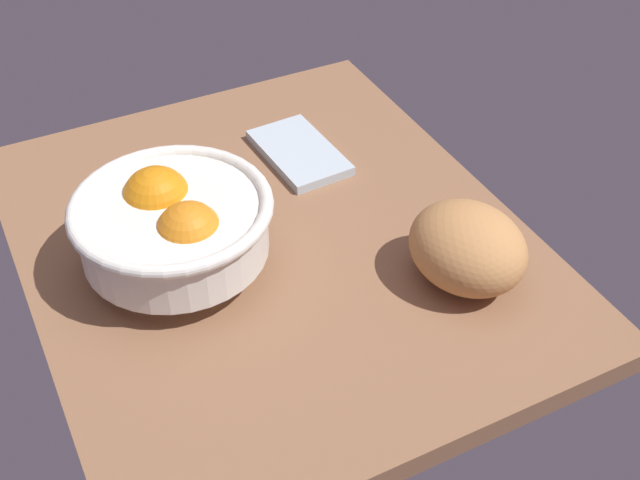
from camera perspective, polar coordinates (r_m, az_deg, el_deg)
The scene contains 4 objects.
ground_plane at distance 103.45cm, azimuth -3.25°, elevation -0.44°, with size 70.49×58.99×3.00cm, color #895E41.
fruit_bowl at distance 95.44cm, azimuth -10.11°, elevation 1.16°, with size 23.09×23.09×11.82cm.
bread_loaf at distance 95.22cm, azimuth 10.12°, elevation -0.51°, with size 14.31×12.33×9.44cm, color #C0854D.
napkin_folded at distance 115.58cm, azimuth -1.45°, elevation 6.04°, with size 15.30×8.92×1.34cm, color silver.
Camera 1 is at (71.82, -29.62, 66.81)cm, focal length 46.48 mm.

